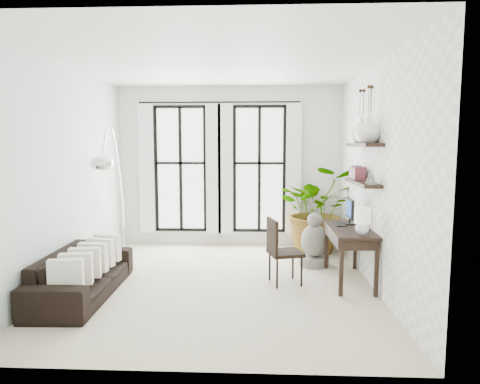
# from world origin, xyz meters

# --- Properties ---
(floor) EXTENTS (5.00, 5.00, 0.00)m
(floor) POSITION_xyz_m (0.00, 0.00, 0.00)
(floor) COLOR beige
(floor) RESTS_ON ground
(ceiling) EXTENTS (5.00, 5.00, 0.00)m
(ceiling) POSITION_xyz_m (0.00, 0.00, 3.20)
(ceiling) COLOR white
(ceiling) RESTS_ON wall_back
(wall_left) EXTENTS (0.00, 5.00, 5.00)m
(wall_left) POSITION_xyz_m (-2.25, 0.00, 1.60)
(wall_left) COLOR silver
(wall_left) RESTS_ON floor
(wall_right) EXTENTS (0.00, 5.00, 5.00)m
(wall_right) POSITION_xyz_m (2.25, 0.00, 1.60)
(wall_right) COLOR white
(wall_right) RESTS_ON floor
(wall_back) EXTENTS (4.50, 0.00, 4.50)m
(wall_back) POSITION_xyz_m (0.00, 2.50, 1.60)
(wall_back) COLOR white
(wall_back) RESTS_ON floor
(windows) EXTENTS (3.26, 0.13, 2.65)m
(windows) POSITION_xyz_m (-0.20, 2.43, 1.56)
(windows) COLOR white
(windows) RESTS_ON wall_back
(wall_shelves) EXTENTS (0.25, 1.30, 0.60)m
(wall_shelves) POSITION_xyz_m (2.11, 0.20, 1.73)
(wall_shelves) COLOR black
(wall_shelves) RESTS_ON wall_right
(sofa) EXTENTS (0.87, 2.11, 0.61)m
(sofa) POSITION_xyz_m (-1.80, -0.61, 0.31)
(sofa) COLOR black
(sofa) RESTS_ON floor
(throw_pillows) EXTENTS (0.40, 1.52, 0.40)m
(throw_pillows) POSITION_xyz_m (-1.70, -0.61, 0.50)
(throw_pillows) COLOR silver
(throw_pillows) RESTS_ON sofa
(plant) EXTENTS (1.61, 1.43, 1.66)m
(plant) POSITION_xyz_m (1.71, 1.92, 0.83)
(plant) COLOR #2D7228
(plant) RESTS_ON floor
(desk) EXTENTS (0.59, 1.39, 1.21)m
(desk) POSITION_xyz_m (1.94, 0.11, 0.76)
(desk) COLOR black
(desk) RESTS_ON floor
(desk_chair) EXTENTS (0.57, 0.57, 0.98)m
(desk_chair) POSITION_xyz_m (0.91, 0.00, 0.56)
(desk_chair) COLOR black
(desk_chair) RESTS_ON floor
(arc_lamp) EXTENTS (0.73, 2.36, 2.35)m
(arc_lamp) POSITION_xyz_m (-1.70, 0.45, 1.83)
(arc_lamp) COLOR silver
(arc_lamp) RESTS_ON floor
(buddha) EXTENTS (0.51, 0.51, 0.91)m
(buddha) POSITION_xyz_m (1.54, 1.01, 0.38)
(buddha) COLOR slate
(buddha) RESTS_ON floor
(vase_a) EXTENTS (0.37, 0.37, 0.38)m
(vase_a) POSITION_xyz_m (2.11, -0.09, 2.27)
(vase_a) COLOR white
(vase_a) RESTS_ON shelf_upper
(vase_b) EXTENTS (0.37, 0.37, 0.38)m
(vase_b) POSITION_xyz_m (2.11, 0.31, 2.27)
(vase_b) COLOR white
(vase_b) RESTS_ON shelf_upper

